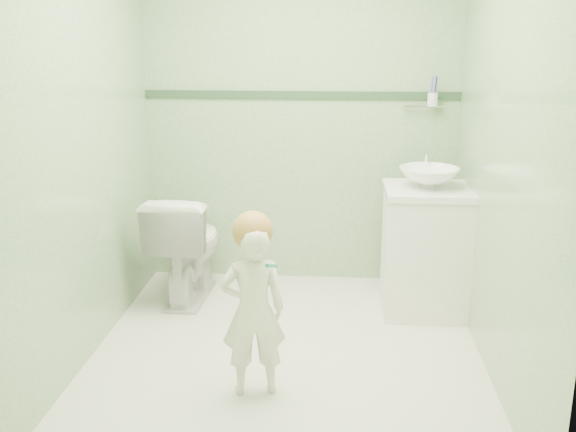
{
  "coord_description": "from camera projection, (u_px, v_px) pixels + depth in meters",
  "views": [
    {
      "loc": [
        0.27,
        -3.3,
        1.76
      ],
      "look_at": [
        0.0,
        0.15,
        0.78
      ],
      "focal_mm": 40.33,
      "sensor_mm": 36.0,
      "label": 1
    }
  ],
  "objects": [
    {
      "name": "ground",
      "position": [
        286.0,
        355.0,
        3.66
      ],
      "size": [
        2.5,
        2.5,
        0.0
      ],
      "primitive_type": "plane",
      "color": "silver",
      "rests_on": "ground"
    },
    {
      "name": "room_shell",
      "position": [
        286.0,
        146.0,
        3.34
      ],
      "size": [
        2.5,
        2.54,
        2.4
      ],
      "color": "#86AC7A",
      "rests_on": "ground"
    },
    {
      "name": "trim_stripe",
      "position": [
        300.0,
        95.0,
        4.49
      ],
      "size": [
        2.2,
        0.02,
        0.05
      ],
      "primitive_type": "cube",
      "color": "#2B472E",
      "rests_on": "room_shell"
    },
    {
      "name": "vanity",
      "position": [
        425.0,
        252.0,
        4.16
      ],
      "size": [
        0.52,
        0.5,
        0.8
      ],
      "primitive_type": "cube",
      "color": "silver",
      "rests_on": "ground"
    },
    {
      "name": "counter",
      "position": [
        428.0,
        191.0,
        4.05
      ],
      "size": [
        0.54,
        0.52,
        0.04
      ],
      "primitive_type": "cube",
      "color": "white",
      "rests_on": "vanity"
    },
    {
      "name": "basin",
      "position": [
        429.0,
        177.0,
        4.03
      ],
      "size": [
        0.37,
        0.37,
        0.13
      ],
      "primitive_type": "imported",
      "color": "white",
      "rests_on": "counter"
    },
    {
      "name": "faucet",
      "position": [
        426.0,
        159.0,
        4.18
      ],
      "size": [
        0.03,
        0.13,
        0.18
      ],
      "color": "silver",
      "rests_on": "counter"
    },
    {
      "name": "cup_holder",
      "position": [
        432.0,
        99.0,
        4.37
      ],
      "size": [
        0.26,
        0.07,
        0.21
      ],
      "color": "silver",
      "rests_on": "room_shell"
    },
    {
      "name": "toilet",
      "position": [
        187.0,
        245.0,
        4.39
      ],
      "size": [
        0.45,
        0.75,
        0.75
      ],
      "primitive_type": "imported",
      "rotation": [
        0.0,
        0.0,
        3.1
      ],
      "color": "white",
      "rests_on": "ground"
    },
    {
      "name": "toddler",
      "position": [
        253.0,
        311.0,
        3.18
      ],
      "size": [
        0.36,
        0.27,
        0.88
      ],
      "primitive_type": "imported",
      "rotation": [
        0.0,
        0.0,
        3.35
      ],
      "color": "white",
      "rests_on": "ground"
    },
    {
      "name": "hair_cap",
      "position": [
        253.0,
        231.0,
        3.09
      ],
      "size": [
        0.2,
        0.2,
        0.2
      ],
      "primitive_type": "sphere",
      "color": "#B57F3D",
      "rests_on": "toddler"
    },
    {
      "name": "teal_toothbrush",
      "position": [
        270.0,
        265.0,
        2.99
      ],
      "size": [
        0.11,
        0.14,
        0.08
      ],
      "color": "#0E7D60",
      "rests_on": "toddler"
    }
  ]
}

